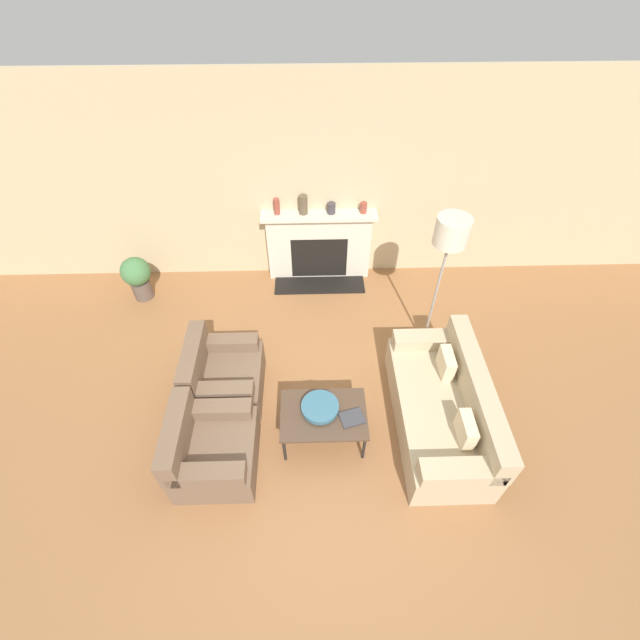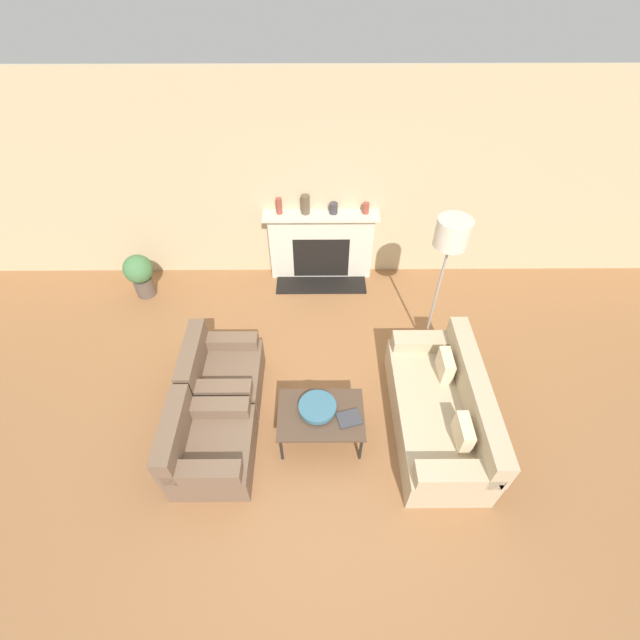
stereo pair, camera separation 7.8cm
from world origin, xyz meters
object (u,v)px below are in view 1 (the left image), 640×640
at_px(armchair_near, 211,450).
at_px(bowl, 320,407).
at_px(fireplace, 319,247).
at_px(mantel_vase_center_left, 303,205).
at_px(floor_lamp, 448,247).
at_px(potted_plant, 137,276).
at_px(mantel_vase_right, 363,208).
at_px(book, 352,418).
at_px(mantel_vase_center_right, 331,208).
at_px(coffee_table, 324,416).
at_px(armchair_far, 222,376).
at_px(mantel_vase_left, 277,206).
at_px(couch, 443,408).

bearing_deg(armchair_near, bowl, -72.88).
distance_m(fireplace, mantel_vase_center_left, 0.73).
height_order(floor_lamp, potted_plant, floor_lamp).
distance_m(mantel_vase_center_left, mantel_vase_right, 0.84).
bearing_deg(book, mantel_vase_center_right, 77.09).
xyz_separation_m(fireplace, coffee_table, (-0.03, -2.80, -0.12)).
bearing_deg(armchair_near, mantel_vase_center_left, -17.33).
bearing_deg(fireplace, bowl, -91.30).
relative_size(bowl, mantel_vase_center_right, 2.64).
relative_size(armchair_far, mantel_vase_center_left, 3.27).
distance_m(fireplace, mantel_vase_center_right, 0.66).
height_order(armchair_near, coffee_table, armchair_near).
relative_size(armchair_near, bowl, 2.20).
distance_m(mantel_vase_center_left, mantel_vase_center_right, 0.39).
height_order(coffee_table, floor_lamp, floor_lamp).
relative_size(floor_lamp, mantel_vase_center_left, 7.17).
height_order(floor_lamp, mantel_vase_left, floor_lamp).
relative_size(bowl, mantel_vase_right, 2.65).
distance_m(armchair_far, potted_plant, 2.24).
bearing_deg(mantel_vase_center_left, armchair_far, -113.94).
height_order(mantel_vase_left, mantel_vase_center_right, mantel_vase_left).
xyz_separation_m(coffee_table, bowl, (-0.04, 0.05, 0.08)).
bearing_deg(mantel_vase_left, armchair_near, -101.04).
distance_m(couch, mantel_vase_right, 2.91).
bearing_deg(book, floor_lamp, 37.27).
height_order(bowl, mantel_vase_center_left, mantel_vase_center_left).
bearing_deg(fireplace, mantel_vase_center_left, 176.09).
bearing_deg(bowl, armchair_far, 152.81).
height_order(fireplace, mantel_vase_left, mantel_vase_left).
distance_m(bowl, floor_lamp, 2.20).
bearing_deg(bowl, mantel_vase_center_right, 85.17).
relative_size(fireplace, mantel_vase_center_left, 6.08).
height_order(mantel_vase_center_left, mantel_vase_center_right, mantel_vase_center_left).
bearing_deg(coffee_table, potted_plant, 137.55).
distance_m(couch, potted_plant, 4.50).
height_order(fireplace, potted_plant, fireplace).
bearing_deg(potted_plant, floor_lamp, -14.53).
distance_m(armchair_near, floor_lamp, 3.28).
bearing_deg(couch, book, -80.08).
bearing_deg(mantel_vase_center_left, potted_plant, -169.34).
bearing_deg(mantel_vase_center_right, floor_lamp, -51.27).
bearing_deg(armchair_near, floor_lamp, -57.36).
relative_size(coffee_table, floor_lamp, 0.47).
bearing_deg(book, fireplace, 80.50).
bearing_deg(mantel_vase_center_right, mantel_vase_right, 0.00).
bearing_deg(couch, armchair_near, -80.65).
distance_m(bowl, mantel_vase_center_left, 2.86).
xyz_separation_m(couch, bowl, (-1.35, -0.06, 0.18)).
height_order(armchair_far, coffee_table, armchair_far).
bearing_deg(fireplace, potted_plant, -170.52).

